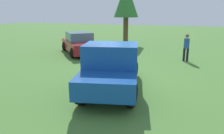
# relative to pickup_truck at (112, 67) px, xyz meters

# --- Properties ---
(ground_plane) EXTENTS (80.00, 80.00, 0.00)m
(ground_plane) POSITION_rel_pickup_truck_xyz_m (-0.97, 0.06, -0.95)
(ground_plane) COLOR #477533
(pickup_truck) EXTENTS (5.06, 2.91, 1.83)m
(pickup_truck) POSITION_rel_pickup_truck_xyz_m (0.00, 0.00, 0.00)
(pickup_truck) COLOR black
(pickup_truck) RESTS_ON ground_plane
(sedan_near) EXTENTS (4.60, 4.36, 1.50)m
(sedan_near) POSITION_rel_pickup_truck_xyz_m (-6.53, -4.77, -0.25)
(sedan_near) COLOR black
(sedan_near) RESTS_ON ground_plane
(person_bystander) EXTENTS (0.37, 0.37, 1.65)m
(person_bystander) POSITION_rel_pickup_truck_xyz_m (-6.30, 2.50, -0.02)
(person_bystander) COLOR black
(person_bystander) RESTS_ON ground_plane
(tree_back_left) EXTENTS (2.22, 2.22, 5.53)m
(tree_back_left) POSITION_rel_pickup_truck_xyz_m (-12.17, -3.00, 2.94)
(tree_back_left) COLOR brown
(tree_back_left) RESTS_ON ground_plane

